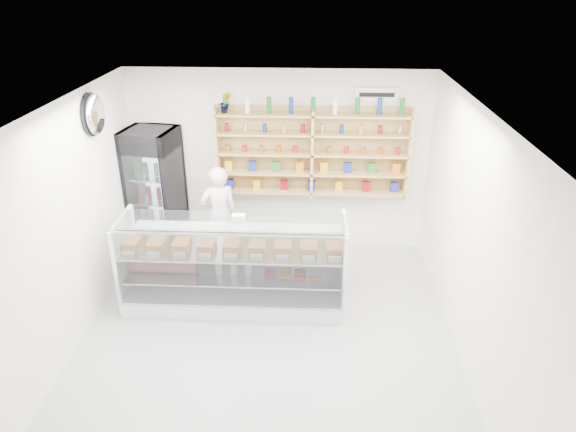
{
  "coord_description": "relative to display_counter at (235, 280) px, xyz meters",
  "views": [
    {
      "loc": [
        0.5,
        -4.88,
        4.07
      ],
      "look_at": [
        0.21,
        0.9,
        1.27
      ],
      "focal_mm": 32.0,
      "sensor_mm": 36.0,
      "label": 1
    }
  ],
  "objects": [
    {
      "name": "potted_plant",
      "position": [
        -0.27,
        1.54,
        2.0
      ],
      "size": [
        0.18,
        0.15,
        0.3
      ],
      "primitive_type": "imported",
      "rotation": [
        0.0,
        0.0,
        0.08
      ],
      "color": "#1E6626",
      "rests_on": "wall_shelving"
    },
    {
      "name": "security_mirror",
      "position": [
        -1.69,
        0.4,
        2.1
      ],
      "size": [
        0.15,
        0.5,
        0.5
      ],
      "primitive_type": "ellipsoid",
      "color": "silver",
      "rests_on": "left_wall"
    },
    {
      "name": "wall_shelving",
      "position": [
        0.98,
        1.54,
        1.25
      ],
      "size": [
        2.84,
        0.28,
        1.33
      ],
      "color": "tan",
      "rests_on": "back_wall"
    },
    {
      "name": "room",
      "position": [
        0.48,
        -0.8,
        1.05
      ],
      "size": [
        5.0,
        5.0,
        5.0
      ],
      "color": "#A4A5A9",
      "rests_on": "ground"
    },
    {
      "name": "shop_worker",
      "position": [
        -0.38,
        1.14,
        0.41
      ],
      "size": [
        0.65,
        0.54,
        1.52
      ],
      "primitive_type": "imported",
      "rotation": [
        0.0,
        0.0,
        3.51
      ],
      "color": "white",
      "rests_on": "floor"
    },
    {
      "name": "wall_sign",
      "position": [
        1.88,
        1.67,
        2.1
      ],
      "size": [
        0.62,
        0.03,
        0.2
      ],
      "primitive_type": "cube",
      "color": "white",
      "rests_on": "back_wall"
    },
    {
      "name": "display_counter",
      "position": [
        0.0,
        0.0,
        0.0
      ],
      "size": [
        2.87,
        0.86,
        1.25
      ],
      "color": "white",
      "rests_on": "floor"
    },
    {
      "name": "drinks_cooler",
      "position": [
        -1.37,
        1.33,
        0.65
      ],
      "size": [
        0.83,
        0.81,
        1.99
      ],
      "rotation": [
        0.0,
        0.0,
        -0.17
      ],
      "color": "black",
      "rests_on": "floor"
    }
  ]
}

